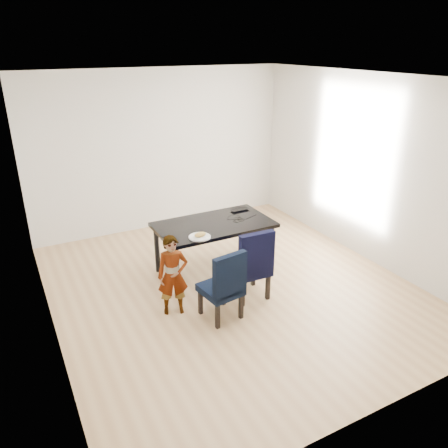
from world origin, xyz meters
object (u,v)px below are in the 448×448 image
chair_left (221,283)px  child (173,275)px  plate (200,237)px  dining_table (214,248)px  laptop (239,209)px  chair_right (249,262)px

chair_left → child: bearing=135.2°
chair_left → plate: size_ratio=3.17×
dining_table → chair_left: 1.12m
dining_table → laptop: bearing=28.3°
plate → dining_table: bearing=42.2°
chair_right → laptop: (0.47, 1.08, 0.28)m
dining_table → child: child is taller
laptop → chair_left: bearing=51.5°
chair_left → chair_right: size_ratio=0.93×
dining_table → plate: 0.63m
chair_right → plate: size_ratio=3.40×
child → laptop: size_ratio=3.51×
chair_left → laptop: size_ratio=3.12×
dining_table → chair_left: chair_left is taller
plate → laptop: (0.94, 0.64, 0.00)m
dining_table → plate: size_ratio=5.65×
chair_right → child: size_ratio=0.95×
chair_right → plate: chair_right is taller
plate → child: bearing=-146.2°
child → dining_table: bearing=53.9°
child → laptop: bearing=50.5°
laptop → child: bearing=32.5°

